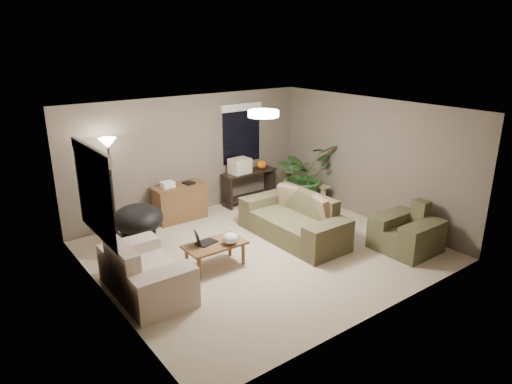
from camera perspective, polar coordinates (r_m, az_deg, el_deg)
room_shell at (r=7.73m, az=0.89°, el=1.02°), size 5.50×5.50×5.50m
main_sofa at (r=8.62m, az=4.82°, el=-3.88°), size 0.95×2.20×0.85m
throw_pillows at (r=8.66m, az=6.15°, el=-1.31°), size 0.35×1.40×0.47m
loveseat at (r=6.99m, az=-13.79°, el=-10.04°), size 0.90×1.60×0.85m
armchair at (r=8.55m, az=18.32°, el=-5.00°), size 0.95×1.00×0.85m
coffee_table at (r=7.53m, az=-5.14°, el=-6.85°), size 1.00×0.55×0.42m
laptop at (r=7.48m, az=-6.68°, el=-6.06°), size 0.41×0.29×0.24m
plastic_bag at (r=7.44m, az=-3.25°, el=-5.80°), size 0.31×0.29×0.19m
desk at (r=9.55m, az=-9.48°, el=-1.26°), size 1.10×0.50×0.75m
desk_papers at (r=9.34m, az=-10.43°, el=0.97°), size 0.68×0.28×0.12m
console_table at (r=10.37m, az=-0.87°, el=0.96°), size 1.30×0.40×0.75m
pumpkin at (r=10.46m, az=0.67°, el=3.44°), size 0.25×0.25×0.19m
cardboard_box at (r=10.10m, az=-2.04°, el=3.29°), size 0.46×0.36×0.33m
papasan_chair at (r=8.41m, az=-14.50°, el=-3.79°), size 1.17×1.17×0.80m
floor_lamp at (r=8.64m, az=-17.92°, el=4.40°), size 0.32×0.32×1.91m
ceiling_fixture at (r=7.46m, az=0.93°, el=9.77°), size 0.50×0.50×0.10m
houseplant at (r=10.26m, az=5.89°, el=1.30°), size 1.27×1.41×1.10m
cat_scratching_post at (r=10.25m, az=8.36°, el=-0.77°), size 0.32×0.32×0.50m
window_left at (r=6.63m, az=-19.79°, el=1.72°), size 0.05×1.56×1.33m
window_back at (r=10.29m, az=-1.81°, el=8.55°), size 1.06×0.05×1.33m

